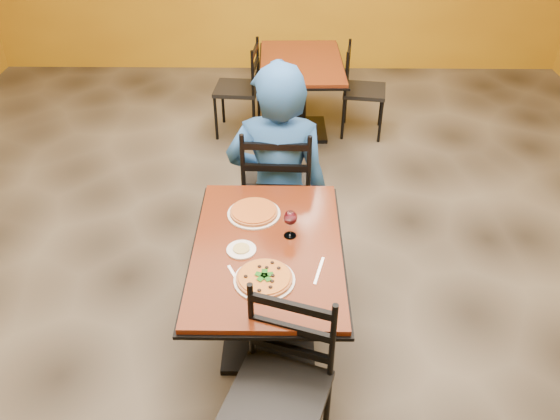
{
  "coord_description": "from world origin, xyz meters",
  "views": [
    {
      "loc": [
        0.1,
        -2.8,
        2.65
      ],
      "look_at": [
        0.07,
        -0.3,
        0.85
      ],
      "focal_mm": 35.26,
      "sensor_mm": 36.0,
      "label": 1
    }
  ],
  "objects_px": {
    "table_main": "(268,273)",
    "diner": "(278,166)",
    "chair_main_far": "(278,187)",
    "plate_main": "(264,280)",
    "chair_second_right": "(364,91)",
    "wine_glass": "(290,223)",
    "chair_main_near": "(277,399)",
    "side_plate": "(241,250)",
    "chair_second_left": "(237,89)",
    "pizza_main": "(264,278)",
    "plate_far": "(254,214)",
    "table_second": "(301,80)",
    "pizza_far": "(254,211)"
  },
  "relations": [
    {
      "from": "table_main",
      "to": "pizza_main",
      "type": "height_order",
      "value": "pizza_main"
    },
    {
      "from": "plate_main",
      "to": "pizza_main",
      "type": "bearing_deg",
      "value": 0.0
    },
    {
      "from": "chair_second_left",
      "to": "plate_far",
      "type": "xyz_separation_m",
      "value": [
        0.3,
        -2.47,
        0.29
      ]
    },
    {
      "from": "pizza_main",
      "to": "chair_second_right",
      "type": "bearing_deg",
      "value": 73.99
    },
    {
      "from": "chair_main_far",
      "to": "pizza_main",
      "type": "distance_m",
      "value": 1.23
    },
    {
      "from": "table_main",
      "to": "chair_second_left",
      "type": "distance_m",
      "value": 2.79
    },
    {
      "from": "diner",
      "to": "pizza_far",
      "type": "xyz_separation_m",
      "value": [
        -0.13,
        -0.56,
        0.03
      ]
    },
    {
      "from": "table_second",
      "to": "chair_main_near",
      "type": "distance_m",
      "value": 3.53
    },
    {
      "from": "diner",
      "to": "plate_far",
      "type": "bearing_deg",
      "value": 80.03
    },
    {
      "from": "chair_main_far",
      "to": "side_plate",
      "type": "relative_size",
      "value": 6.5
    },
    {
      "from": "plate_main",
      "to": "wine_glass",
      "type": "distance_m",
      "value": 0.4
    },
    {
      "from": "table_second",
      "to": "plate_far",
      "type": "height_order",
      "value": "plate_far"
    },
    {
      "from": "chair_second_left",
      "to": "chair_second_right",
      "type": "xyz_separation_m",
      "value": [
        1.25,
        0.0,
        -0.02
      ]
    },
    {
      "from": "plate_main",
      "to": "plate_far",
      "type": "relative_size",
      "value": 1.0
    },
    {
      "from": "diner",
      "to": "plate_main",
      "type": "bearing_deg",
      "value": 90.7
    },
    {
      "from": "chair_second_left",
      "to": "wine_glass",
      "type": "bearing_deg",
      "value": 15.69
    },
    {
      "from": "chair_second_left",
      "to": "side_plate",
      "type": "distance_m",
      "value": 2.82
    },
    {
      "from": "pizza_main",
      "to": "chair_second_left",
      "type": "bearing_deg",
      "value": 97.21
    },
    {
      "from": "chair_second_left",
      "to": "side_plate",
      "type": "bearing_deg",
      "value": 9.94
    },
    {
      "from": "diner",
      "to": "side_plate",
      "type": "relative_size",
      "value": 9.21
    },
    {
      "from": "plate_main",
      "to": "plate_far",
      "type": "xyz_separation_m",
      "value": [
        -0.08,
        0.56,
        0.0
      ]
    },
    {
      "from": "chair_main_far",
      "to": "plate_main",
      "type": "distance_m",
      "value": 1.23
    },
    {
      "from": "chair_main_near",
      "to": "side_plate",
      "type": "bearing_deg",
      "value": 123.82
    },
    {
      "from": "chair_main_far",
      "to": "pizza_main",
      "type": "relative_size",
      "value": 3.66
    },
    {
      "from": "chair_main_far",
      "to": "pizza_far",
      "type": "relative_size",
      "value": 3.71
    },
    {
      "from": "chair_main_near",
      "to": "side_plate",
      "type": "relative_size",
      "value": 6.0
    },
    {
      "from": "table_main",
      "to": "chair_second_left",
      "type": "bearing_deg",
      "value": 98.05
    },
    {
      "from": "side_plate",
      "to": "chair_main_near",
      "type": "bearing_deg",
      "value": -74.36
    },
    {
      "from": "table_main",
      "to": "diner",
      "type": "relative_size",
      "value": 0.83
    },
    {
      "from": "diner",
      "to": "wine_glass",
      "type": "xyz_separation_m",
      "value": [
        0.08,
        -0.76,
        0.1
      ]
    },
    {
      "from": "chair_main_far",
      "to": "table_main",
      "type": "bearing_deg",
      "value": 89.72
    },
    {
      "from": "table_main",
      "to": "chair_second_right",
      "type": "height_order",
      "value": "chair_second_right"
    },
    {
      "from": "pizza_main",
      "to": "side_plate",
      "type": "bearing_deg",
      "value": 119.37
    },
    {
      "from": "chair_second_left",
      "to": "chair_second_right",
      "type": "height_order",
      "value": "chair_second_left"
    },
    {
      "from": "wine_glass",
      "to": "chair_main_far",
      "type": "bearing_deg",
      "value": 95.63
    },
    {
      "from": "chair_second_right",
      "to": "table_second",
      "type": "bearing_deg",
      "value": 98.63
    },
    {
      "from": "table_main",
      "to": "plate_main",
      "type": "height_order",
      "value": "plate_main"
    },
    {
      "from": "chair_main_far",
      "to": "pizza_far",
      "type": "xyz_separation_m",
      "value": [
        -0.13,
        -0.64,
        0.25
      ]
    },
    {
      "from": "table_second",
      "to": "chair_second_left",
      "type": "relative_size",
      "value": 1.31
    },
    {
      "from": "plate_far",
      "to": "table_main",
      "type": "bearing_deg",
      "value": -73.27
    },
    {
      "from": "chair_second_left",
      "to": "pizza_far",
      "type": "distance_m",
      "value": 2.51
    },
    {
      "from": "chair_main_near",
      "to": "pizza_far",
      "type": "distance_m",
      "value": 1.11
    },
    {
      "from": "table_second",
      "to": "pizza_main",
      "type": "relative_size",
      "value": 4.24
    },
    {
      "from": "table_second",
      "to": "chair_second_right",
      "type": "distance_m",
      "value": 0.64
    },
    {
      "from": "chair_main_far",
      "to": "wine_glass",
      "type": "bearing_deg",
      "value": 97.76
    },
    {
      "from": "chair_main_far",
      "to": "chair_second_left",
      "type": "distance_m",
      "value": 1.87
    },
    {
      "from": "chair_main_far",
      "to": "diner",
      "type": "distance_m",
      "value": 0.23
    },
    {
      "from": "plate_far",
      "to": "wine_glass",
      "type": "bearing_deg",
      "value": -43.26
    },
    {
      "from": "chair_second_left",
      "to": "plate_main",
      "type": "distance_m",
      "value": 3.07
    },
    {
      "from": "chair_second_right",
      "to": "diner",
      "type": "bearing_deg",
      "value": 165.4
    }
  ]
}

